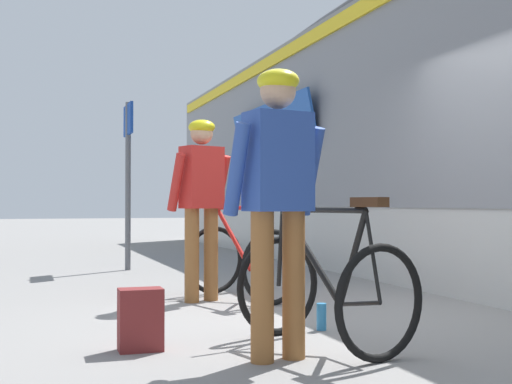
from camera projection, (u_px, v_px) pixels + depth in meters
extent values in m
plane|color=gray|center=(364.00, 317.00, 5.67)|extent=(80.00, 80.00, 0.00)
cube|color=#2356B2|center=(275.00, 154.00, 11.59)|extent=(0.38, 3.66, 1.67)
cylinder|color=#935B2D|center=(192.00, 255.00, 6.53)|extent=(0.14, 0.14, 0.90)
cylinder|color=#935B2D|center=(211.00, 254.00, 6.66)|extent=(0.14, 0.14, 0.90)
cube|color=red|center=(202.00, 178.00, 6.61)|extent=(0.44, 0.35, 0.60)
cylinder|color=red|center=(176.00, 182.00, 6.48)|extent=(0.17, 0.27, 0.56)
cylinder|color=red|center=(221.00, 183.00, 6.80)|extent=(0.17, 0.27, 0.56)
sphere|color=tan|center=(202.00, 133.00, 6.62)|extent=(0.22, 0.22, 0.22)
ellipsoid|color=yellow|center=(202.00, 127.00, 6.62)|extent=(0.33, 0.34, 0.14)
cylinder|color=#935B2D|center=(262.00, 287.00, 4.06)|extent=(0.14, 0.14, 0.90)
cylinder|color=#935B2D|center=(294.00, 285.00, 4.17)|extent=(0.14, 0.14, 0.90)
cube|color=#2D4C9E|center=(278.00, 162.00, 4.13)|extent=(0.42, 0.30, 0.60)
cylinder|color=#2D4C9E|center=(237.00, 169.00, 4.04)|extent=(0.13, 0.27, 0.56)
cylinder|color=#2D4C9E|center=(310.00, 171.00, 4.29)|extent=(0.13, 0.27, 0.56)
sphere|color=tan|center=(278.00, 91.00, 4.13)|extent=(0.22, 0.22, 0.22)
ellipsoid|color=yellow|center=(278.00, 81.00, 4.14)|extent=(0.30, 0.31, 0.14)
torus|color=black|center=(214.00, 260.00, 7.15)|extent=(0.69, 0.26, 0.71)
torus|color=black|center=(273.00, 267.00, 6.33)|extent=(0.69, 0.26, 0.71)
cylinder|color=red|center=(233.00, 238.00, 6.87)|extent=(0.23, 0.63, 0.63)
cylinder|color=red|center=(240.00, 208.00, 6.78)|extent=(0.29, 0.82, 0.04)
cylinder|color=red|center=(258.00, 239.00, 6.52)|extent=(0.12, 0.27, 0.62)
cylinder|color=red|center=(261.00, 269.00, 6.47)|extent=(0.13, 0.35, 0.08)
cylinder|color=red|center=(269.00, 237.00, 6.38)|extent=(0.06, 0.14, 0.56)
cylinder|color=red|center=(215.00, 234.00, 7.14)|extent=(0.05, 0.09, 0.55)
cylinder|color=black|center=(217.00, 202.00, 7.12)|extent=(0.47, 0.16, 0.02)
cube|color=#4C2D19|center=(267.00, 203.00, 6.41)|extent=(0.17, 0.26, 0.06)
torus|color=black|center=(279.00, 286.00, 4.90)|extent=(0.70, 0.24, 0.71)
torus|color=black|center=(380.00, 303.00, 4.06)|extent=(0.70, 0.24, 0.71)
cylinder|color=black|center=(310.00, 254.00, 4.61)|extent=(0.22, 0.63, 0.63)
cylinder|color=black|center=(321.00, 210.00, 4.52)|extent=(0.27, 0.83, 0.04)
cylinder|color=black|center=(353.00, 258.00, 4.26)|extent=(0.11, 0.27, 0.62)
cylinder|color=black|center=(360.00, 304.00, 4.20)|extent=(0.13, 0.36, 0.08)
cylinder|color=black|center=(373.00, 256.00, 4.11)|extent=(0.06, 0.14, 0.56)
cylinder|color=black|center=(281.00, 248.00, 4.88)|extent=(0.05, 0.09, 0.55)
cylinder|color=black|center=(283.00, 201.00, 4.87)|extent=(0.47, 0.15, 0.02)
cube|color=#4C2D19|center=(369.00, 202.00, 4.14)|extent=(0.16, 0.26, 0.06)
cube|color=maroon|center=(141.00, 320.00, 4.38)|extent=(0.28, 0.19, 0.40)
cylinder|color=#338CCC|center=(321.00, 317.00, 5.09)|extent=(0.07, 0.07, 0.20)
cylinder|color=#595B60|center=(128.00, 186.00, 9.74)|extent=(0.08, 0.08, 2.40)
cube|color=#193F99|center=(128.00, 120.00, 9.76)|extent=(0.04, 0.70, 0.44)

